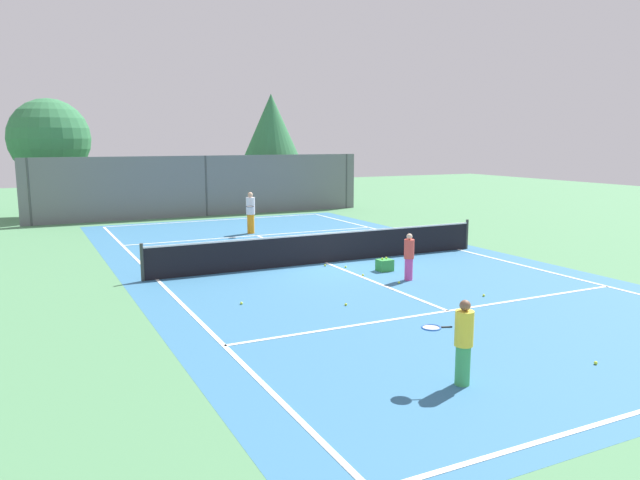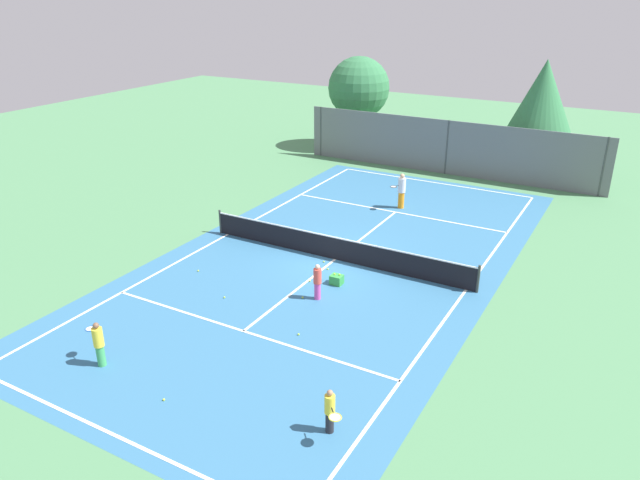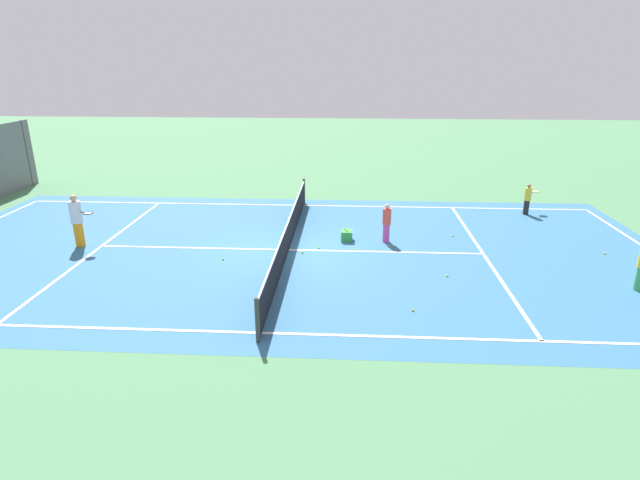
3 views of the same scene
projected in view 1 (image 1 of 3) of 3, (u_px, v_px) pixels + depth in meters
The scene contains 19 objects.
ground_plane at pixel (326, 263), 19.99m from camera, with size 80.00×80.00×0.00m, color #4C8456.
court_surface at pixel (326, 263), 19.99m from camera, with size 13.00×25.00×0.01m.
tennis_net at pixel (326, 248), 19.91m from camera, with size 11.90×0.10×1.10m.
perimeter_fence at pixel (206, 186), 32.09m from camera, with size 18.00×0.12×3.20m.
tree_0 at pixel (49, 139), 31.19m from camera, with size 4.10×4.10×6.13m.
tree_1 at pixel (271, 128), 35.50m from camera, with size 3.53×3.53×6.68m.
player_0 at pixel (251, 212), 26.11m from camera, with size 0.63×0.95×1.80m.
player_2 at pixel (463, 341), 9.91m from camera, with size 0.89×0.56×1.45m.
player_3 at pixel (409, 256), 17.42m from camera, with size 0.29×0.29×1.36m.
ball_crate at pixel (385, 265), 18.73m from camera, with size 0.45×0.39×0.43m.
tennis_ball_0 at pixel (596, 363), 10.93m from camera, with size 0.07×0.07×0.07m, color #CCE533.
tennis_ball_1 at pixel (346, 304), 14.81m from camera, with size 0.07×0.07×0.07m, color #CCE533.
tennis_ball_2 at pixel (274, 254), 21.27m from camera, with size 0.07×0.07×0.07m, color #CCE533.
tennis_ball_3 at pixel (399, 282), 17.11m from camera, with size 0.07×0.07×0.07m, color #CCE533.
tennis_ball_4 at pixel (363, 275), 18.04m from camera, with size 0.07×0.07×0.07m, color #CCE533.
tennis_ball_5 at pixel (325, 265), 19.44m from camera, with size 0.07×0.07×0.07m, color #CCE533.
tennis_ball_6 at pixel (484, 295), 15.68m from camera, with size 0.07×0.07×0.07m, color #CCE533.
tennis_ball_7 at pixel (241, 303), 14.92m from camera, with size 0.07×0.07×0.07m, color #CCE533.
tennis_ball_8 at pixel (346, 267), 19.18m from camera, with size 0.07×0.07×0.07m, color #CCE533.
Camera 1 is at (-8.89, -17.46, 4.01)m, focal length 33.97 mm.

